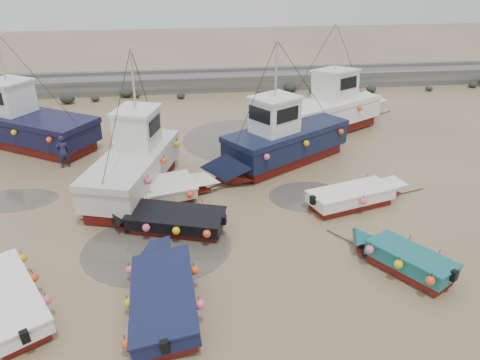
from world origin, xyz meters
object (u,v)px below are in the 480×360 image
at_px(cabin_boat_0, 21,123).
at_px(cabin_boat_1, 137,160).
at_px(dinghy_4, 167,217).
at_px(cabin_boat_3, 332,109).
at_px(dinghy_3, 358,194).
at_px(cabin_boat_2, 278,140).
at_px(dinghy_2, 401,255).
at_px(dinghy_1, 166,289).
at_px(dinghy_5, 158,190).
at_px(person, 66,167).
at_px(dinghy_0, 5,292).

relative_size(cabin_boat_0, cabin_boat_1, 1.03).
xyz_separation_m(dinghy_4, cabin_boat_3, (9.99, 10.66, 0.79)).
bearing_deg(dinghy_4, dinghy_3, -65.13).
distance_m(cabin_boat_0, cabin_boat_2, 14.54).
relative_size(dinghy_2, cabin_boat_3, 0.47).
bearing_deg(dinghy_1, dinghy_5, 90.78).
bearing_deg(dinghy_3, person, -130.14).
bearing_deg(dinghy_3, dinghy_0, -85.72).
height_order(dinghy_4, cabin_boat_0, cabin_boat_0).
bearing_deg(dinghy_3, dinghy_1, -72.72).
xyz_separation_m(dinghy_5, person, (-4.80, 4.35, -0.54)).
bearing_deg(cabin_boat_1, person, 161.37).
xyz_separation_m(dinghy_3, dinghy_5, (-8.45, 1.56, -0.00)).
relative_size(cabin_boat_1, cabin_boat_2, 1.09).
distance_m(dinghy_2, dinghy_3, 4.59).
height_order(cabin_boat_1, cabin_boat_2, same).
relative_size(dinghy_1, person, 3.85).
xyz_separation_m(dinghy_5, cabin_boat_2, (5.96, 3.20, 0.80)).
xyz_separation_m(dinghy_3, dinghy_4, (-8.06, -0.92, 0.00)).
xyz_separation_m(dinghy_2, person, (-13.02, 10.49, -0.57)).
distance_m(dinghy_0, dinghy_5, 7.73).
bearing_deg(dinghy_2, person, 108.97).
bearing_deg(dinghy_2, dinghy_3, 54.88).
xyz_separation_m(dinghy_1, cabin_boat_2, (5.58, 10.08, 0.81)).
height_order(dinghy_2, cabin_boat_1, cabin_boat_1).
bearing_deg(cabin_boat_3, cabin_boat_0, -119.56).
distance_m(cabin_boat_2, cabin_boat_3, 6.66).
distance_m(cabin_boat_0, cabin_boat_1, 9.38).
relative_size(dinghy_0, dinghy_2, 1.33).
relative_size(dinghy_4, cabin_boat_1, 0.60).
bearing_deg(dinghy_1, dinghy_0, 171.27).
xyz_separation_m(cabin_boat_2, cabin_boat_3, (4.42, 4.99, -0.01)).
relative_size(dinghy_0, dinghy_1, 0.92).
bearing_deg(dinghy_1, person, 112.42).
xyz_separation_m(cabin_boat_1, cabin_boat_2, (6.88, 1.60, -0.00)).
bearing_deg(cabin_boat_2, person, 51.36).
distance_m(dinghy_1, dinghy_4, 4.40).
bearing_deg(cabin_boat_3, person, -105.85).
relative_size(dinghy_0, dinghy_4, 1.03).
distance_m(dinghy_0, cabin_boat_0, 14.78).
height_order(dinghy_3, cabin_boat_3, cabin_boat_3).
relative_size(cabin_boat_0, person, 5.92).
xyz_separation_m(dinghy_2, cabin_boat_3, (2.16, 14.32, 0.76)).
height_order(dinghy_4, cabin_boat_2, cabin_boat_2).
bearing_deg(cabin_boat_2, cabin_boat_0, 38.03).
xyz_separation_m(dinghy_0, dinghy_5, (4.42, 6.34, 0.01)).
bearing_deg(cabin_boat_3, dinghy_0, -75.56).
bearing_deg(dinghy_0, person, 63.14).
relative_size(dinghy_1, cabin_boat_0, 0.65).
bearing_deg(dinghy_2, dinghy_5, 111.06).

